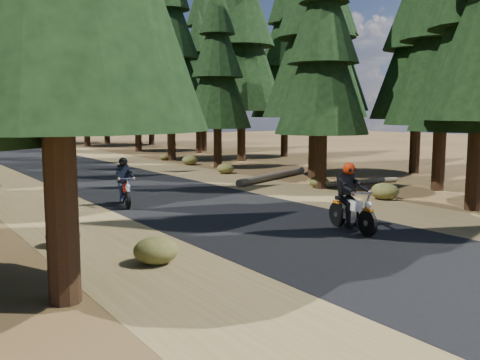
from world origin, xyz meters
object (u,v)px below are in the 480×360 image
(log_near, at_px, (274,176))
(rider_lead, at_px, (352,209))
(rider_follow, at_px, (125,190))
(log_far, at_px, (360,182))

(log_near, height_order, rider_lead, rider_lead)
(rider_lead, bearing_deg, rider_follow, -53.69)
(log_far, distance_m, rider_lead, 9.44)
(log_near, height_order, rider_follow, rider_follow)
(log_far, xyz_separation_m, rider_follow, (-10.53, 0.71, 0.43))
(rider_follow, bearing_deg, rider_lead, 129.16)
(log_far, relative_size, rider_follow, 2.19)
(log_near, xyz_separation_m, log_far, (1.97, -3.64, -0.04))
(rider_follow, bearing_deg, log_far, -171.32)
(log_far, bearing_deg, rider_lead, -132.55)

